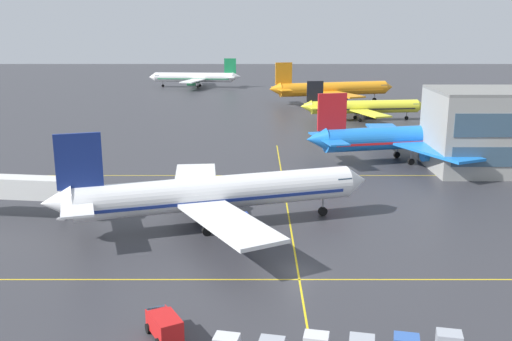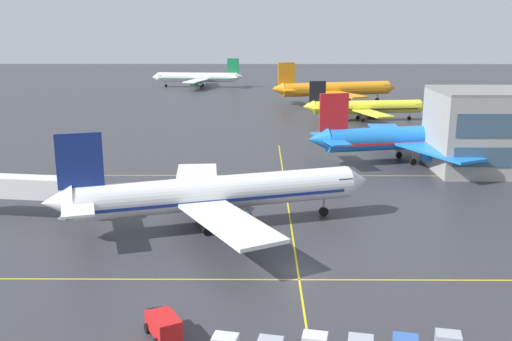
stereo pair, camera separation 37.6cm
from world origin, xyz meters
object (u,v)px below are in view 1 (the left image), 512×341
object	(u,v)px
airliner_front_gate	(215,193)
airliner_far_left_stand	(333,89)
airliner_second_row	(414,138)
jet_bridge	(35,188)
airliner_third_row	(364,107)
service_truck_red_van	(165,324)
airliner_far_right_stand	(197,77)

from	to	relation	value
airliner_front_gate	airliner_far_left_stand	world-z (taller)	airliner_far_left_stand
airliner_second_row	jet_bridge	world-z (taller)	airliner_second_row
airliner_second_row	airliner_third_row	distance (m)	45.06
airliner_front_gate	service_truck_red_van	bearing A→B (deg)	-94.92
airliner_second_row	airliner_far_right_stand	bearing A→B (deg)	112.99
airliner_far_right_stand	service_truck_red_van	distance (m)	186.21
jet_bridge	service_truck_red_van	bearing A→B (deg)	-54.44
airliner_far_left_stand	airliner_third_row	bearing A→B (deg)	-83.41
airliner_front_gate	airliner_third_row	distance (m)	87.11
airliner_third_row	service_truck_red_van	bearing A→B (deg)	-108.12
airliner_front_gate	service_truck_red_van	world-z (taller)	airliner_front_gate
airliner_front_gate	airliner_far_right_stand	xyz separation A→B (m)	(-18.39, 159.01, -0.56)
airliner_far_left_stand	airliner_far_right_stand	xyz separation A→B (m)	(-47.31, 44.79, -0.59)
airliner_front_gate	airliner_second_row	bearing A→B (deg)	46.42
airliner_third_row	airliner_far_left_stand	xyz separation A→B (m)	(-3.87, 33.52, 0.86)
airliner_front_gate	jet_bridge	world-z (taller)	airliner_front_gate
airliner_second_row	airliner_third_row	world-z (taller)	airliner_second_row
airliner_far_right_stand	airliner_third_row	bearing A→B (deg)	-56.83
airliner_front_gate	airliner_far_right_stand	bearing A→B (deg)	96.60
airliner_second_row	service_truck_red_van	bearing A→B (deg)	-120.23
airliner_front_gate	jet_bridge	size ratio (longest dim) A/B	2.05
jet_bridge	airliner_far_left_stand	bearing A→B (deg)	64.59
service_truck_red_van	airliner_third_row	bearing A→B (deg)	71.88
jet_bridge	airliner_third_row	bearing A→B (deg)	53.81
service_truck_red_van	airliner_far_left_stand	bearing A→B (deg)	77.50
airliner_far_left_stand	service_truck_red_van	size ratio (longest dim) A/B	9.13
airliner_front_gate	airliner_far_left_stand	xyz separation A→B (m)	(28.92, 114.22, 0.02)
airliner_front_gate	airliner_second_row	world-z (taller)	airliner_second_row
airliner_second_row	jet_bridge	distance (m)	66.01
airliner_front_gate	airliner_second_row	xyz separation A→B (m)	(33.93, 35.66, 0.03)
airliner_second_row	airliner_far_left_stand	distance (m)	78.72
airliner_third_row	airliner_far_right_stand	size ratio (longest dim) A/B	0.93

